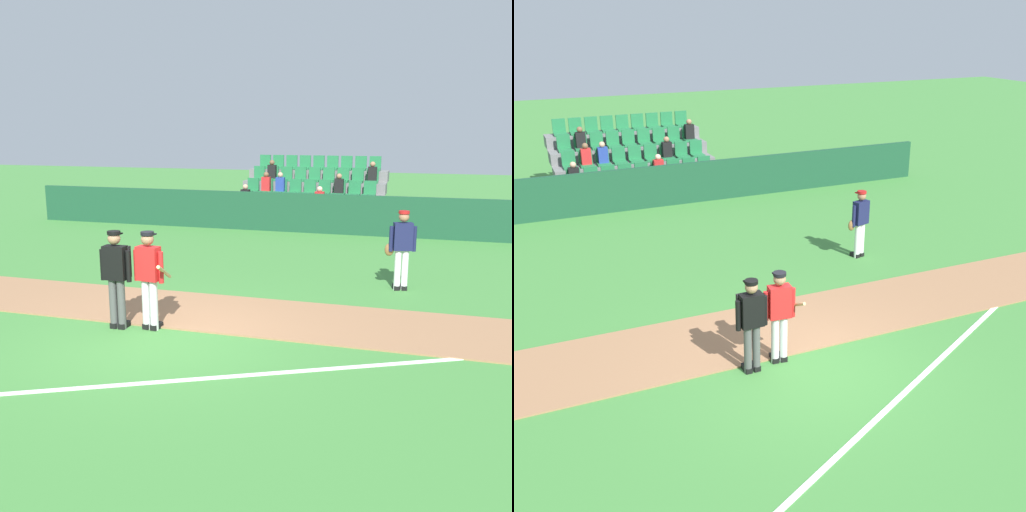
{
  "view_description": "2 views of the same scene",
  "coord_description": "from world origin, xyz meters",
  "views": [
    {
      "loc": [
        4.24,
        -8.51,
        3.48
      ],
      "look_at": [
        1.14,
        1.9,
        1.1
      ],
      "focal_mm": 40.78,
      "sensor_mm": 36.0,
      "label": 1
    },
    {
      "loc": [
        -4.63,
        -8.75,
        5.98
      ],
      "look_at": [
        0.46,
        2.51,
        1.16
      ],
      "focal_mm": 44.46,
      "sensor_mm": 36.0,
      "label": 2
    }
  ],
  "objects": [
    {
      "name": "stadium_bleachers",
      "position": [
        -0.01,
        13.09,
        0.74
      ],
      "size": [
        5.55,
        3.8,
        2.45
      ],
      "color": "slate",
      "rests_on": "ground"
    },
    {
      "name": "ground_plane",
      "position": [
        0.0,
        0.0,
        0.0
      ],
      "size": [
        80.0,
        80.0,
        0.0
      ],
      "primitive_type": "plane",
      "color": "#42843A"
    },
    {
      "name": "foul_line_chalk",
      "position": [
        3.0,
        -0.5,
        0.01
      ],
      "size": [
        10.72,
        5.57,
        0.01
      ],
      "primitive_type": "cube",
      "rotation": [
        0.0,
        0.0,
        0.47
      ],
      "color": "white",
      "rests_on": "ground"
    },
    {
      "name": "infield_dirt_path",
      "position": [
        0.0,
        1.54,
        0.01
      ],
      "size": [
        28.0,
        2.23,
        0.03
      ],
      "primitive_type": "cube",
      "color": "#9E704C",
      "rests_on": "ground"
    },
    {
      "name": "batter_red_jersey",
      "position": [
        -0.33,
        0.34,
        0.97
      ],
      "size": [
        0.66,
        0.79,
        1.76
      ],
      "color": "silver",
      "rests_on": "ground"
    },
    {
      "name": "runner_navy_jersey",
      "position": [
        3.75,
        4.24,
        0.96
      ],
      "size": [
        0.67,
        0.38,
        1.76
      ],
      "color": "white",
      "rests_on": "ground"
    },
    {
      "name": "dugout_fence",
      "position": [
        0.0,
        10.79,
        0.67
      ],
      "size": [
        20.0,
        0.16,
        1.34
      ],
      "primitive_type": "cube",
      "color": "#19472D",
      "rests_on": "ground"
    },
    {
      "name": "umpire_home_plate",
      "position": [
        -0.92,
        0.25,
        1.0
      ],
      "size": [
        0.59,
        0.31,
        1.76
      ],
      "color": "#4C4C4C",
      "rests_on": "ground"
    }
  ]
}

